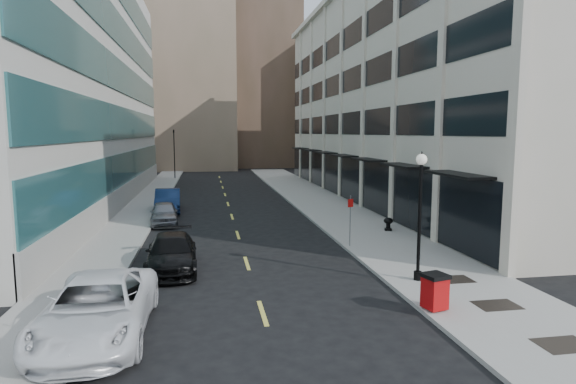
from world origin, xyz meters
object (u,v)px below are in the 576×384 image
object	(u,v)px
car_blue_sedan	(168,200)
car_silver_sedan	(164,213)
car_black_pickup	(172,253)
sign_post	(350,214)
lamppost	(420,205)
traffic_signal	(174,133)
urn_planter	(388,223)
car_white_van	(97,308)
trash_bin	(435,290)

from	to	relation	value
car_blue_sedan	car_silver_sedan	bearing A→B (deg)	-91.46
car_black_pickup	car_silver_sedan	bearing A→B (deg)	94.15
car_blue_sedan	sign_post	distance (m)	16.41
car_silver_sedan	lamppost	xyz separation A→B (m)	(10.58, -14.01, 2.34)
car_silver_sedan	car_blue_sedan	xyz separation A→B (m)	(-0.13, 4.94, 0.12)
car_black_pickup	car_silver_sedan	distance (m)	10.58
lamppost	sign_post	distance (m)	6.03
traffic_signal	lamppost	bearing A→B (deg)	-75.09
urn_planter	lamppost	bearing A→B (deg)	-104.68
traffic_signal	car_blue_sedan	distance (m)	25.54
lamppost	urn_planter	xyz separation A→B (m)	(2.39, 9.11, -2.45)
lamppost	urn_planter	bearing A→B (deg)	75.32
car_blue_sedan	traffic_signal	bearing A→B (deg)	89.27
traffic_signal	car_white_van	world-z (taller)	traffic_signal
car_black_pickup	car_blue_sedan	world-z (taller)	car_blue_sedan
car_white_van	car_blue_sedan	size ratio (longest dim) A/B	1.21
traffic_signal	sign_post	distance (m)	39.87
trash_bin	car_blue_sedan	bearing A→B (deg)	99.85
traffic_signal	car_white_van	size ratio (longest dim) A/B	1.14
traffic_signal	car_black_pickup	distance (m)	40.88
car_white_van	lamppost	size ratio (longest dim) A/B	1.23
traffic_signal	urn_planter	size ratio (longest dim) A/B	9.34
car_blue_sedan	trash_bin	bearing A→B (deg)	-68.74
traffic_signal	car_black_pickup	size ratio (longest dim) A/B	1.38
car_blue_sedan	sign_post	xyz separation A→B (m)	(9.80, -13.13, 0.94)
sign_post	car_silver_sedan	bearing A→B (deg)	121.37
car_white_van	urn_planter	xyz separation A→B (m)	(13.40, 12.14, -0.24)
urn_planter	car_silver_sedan	bearing A→B (deg)	159.30
trash_bin	sign_post	size ratio (longest dim) A/B	0.46
lamppost	sign_post	size ratio (longest dim) A/B	1.96
trash_bin	lamppost	world-z (taller)	lamppost
traffic_signal	car_silver_sedan	xyz separation A→B (m)	(1.14, -29.99, -5.01)
urn_planter	car_black_pickup	bearing A→B (deg)	-154.56
car_white_van	traffic_signal	bearing A→B (deg)	91.21
car_white_van	car_silver_sedan	world-z (taller)	car_white_van
traffic_signal	trash_bin	world-z (taller)	traffic_signal
lamppost	car_blue_sedan	bearing A→B (deg)	119.48
car_black_pickup	car_white_van	bearing A→B (deg)	-105.94
trash_bin	urn_planter	xyz separation A→B (m)	(3.20, 12.10, -0.17)
car_black_pickup	sign_post	bearing A→B (deg)	13.14
car_blue_sedan	urn_planter	distance (m)	16.38
lamppost	traffic_signal	bearing A→B (deg)	104.91
car_white_van	urn_planter	size ratio (longest dim) A/B	8.16
car_black_pickup	car_silver_sedan	world-z (taller)	car_black_pickup
car_white_van	car_black_pickup	xyz separation A→B (m)	(1.60, 6.53, -0.12)
car_black_pickup	lamppost	world-z (taller)	lamppost
traffic_signal	urn_planter	world-z (taller)	traffic_signal
car_blue_sedan	lamppost	bearing A→B (deg)	-63.54
car_silver_sedan	lamppost	size ratio (longest dim) A/B	0.84
car_black_pickup	lamppost	xyz separation A→B (m)	(9.41, -3.49, 2.32)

